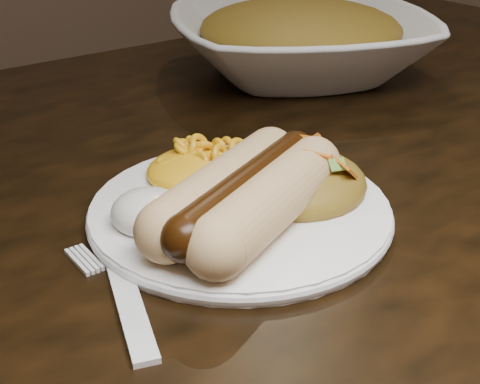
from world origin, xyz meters
TOP-DOWN VIEW (x-y plane):
  - table at (0.00, 0.00)m, footprint 1.60×0.90m
  - plate at (0.04, -0.02)m, footprint 0.26×0.26m
  - hotdog at (0.03, -0.04)m, footprint 0.15×0.12m
  - mac_and_cheese at (0.04, 0.04)m, footprint 0.10×0.10m
  - sour_cream at (-0.03, -0.01)m, footprint 0.05×0.05m
  - taco_salad at (0.09, -0.03)m, footprint 0.11×0.10m
  - fork at (-0.08, -0.07)m, footprint 0.07×0.16m
  - serving_bowl at (0.30, 0.22)m, footprint 0.40×0.40m
  - bowl_filling at (0.30, 0.22)m, footprint 0.27×0.27m

SIDE VIEW (x-z plane):
  - table at x=0.00m, z-range 0.28..1.03m
  - fork at x=-0.08m, z-range 0.75..0.75m
  - plate at x=0.04m, z-range 0.75..0.76m
  - sour_cream at x=-0.03m, z-range 0.76..0.79m
  - mac_and_cheese at x=0.04m, z-range 0.76..0.79m
  - taco_salad at x=0.09m, z-range 0.76..0.80m
  - hotdog at x=0.03m, z-range 0.76..0.80m
  - serving_bowl at x=0.30m, z-range 0.75..0.82m
  - bowl_filling at x=0.30m, z-range 0.77..0.83m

